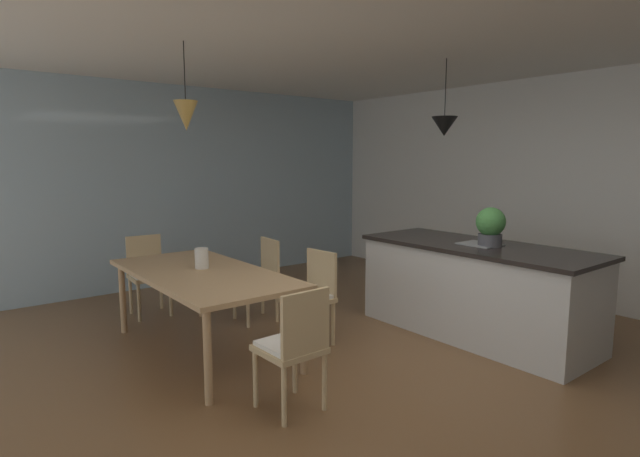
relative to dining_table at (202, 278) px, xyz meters
The scene contains 14 objects.
ground_plane 1.86m from the dining_table, 29.81° to the left, with size 10.00×8.40×0.04m, color brown.
ceiling_slab 2.71m from the dining_table, 29.81° to the left, with size 10.00×8.40×0.12m, color white.
wall_back_kitchen 4.43m from the dining_table, 70.04° to the left, with size 10.00×0.12×2.70m, color white.
window_wall_left_glazing 2.79m from the dining_table, 161.53° to the left, with size 0.06×8.40×2.70m, color #9EB7C6.
dining_table is the anchor object (origin of this frame).
chair_far_right 1.00m from the dining_table, 62.13° to the left, with size 0.43×0.43×0.87m.
chair_far_left 1.00m from the dining_table, 117.86° to the left, with size 0.43×0.43×0.87m.
chair_kitchen_end 1.41m from the dining_table, ahead, with size 0.41×0.41×0.87m.
chair_window_end 1.41m from the dining_table, behind, with size 0.42×0.42×0.87m.
kitchen_island 2.61m from the dining_table, 61.25° to the left, with size 2.27×0.92×0.91m.
pendant_over_table 1.42m from the dining_table, 151.93° to the right, with size 0.21×0.21×0.74m.
pendant_over_island_main 2.78m from the dining_table, 70.47° to the left, with size 0.26×0.26×0.75m.
potted_plant_on_island 2.70m from the dining_table, 58.77° to the left, with size 0.27×0.27×0.37m.
vase_on_dining_table 0.19m from the dining_table, 155.30° to the left, with size 0.12×0.12×0.19m.
Camera 1 is at (2.55, -2.72, 1.72)m, focal length 28.16 mm.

